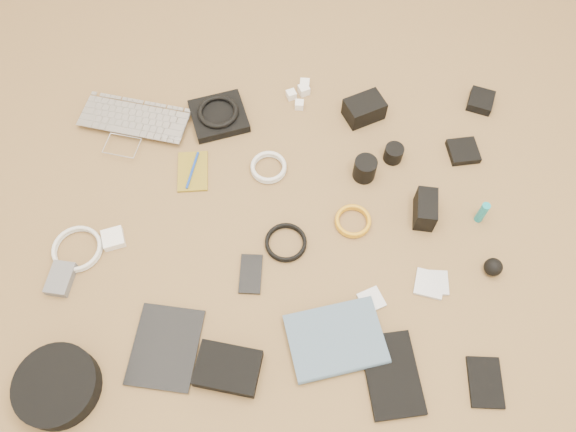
{
  "coord_description": "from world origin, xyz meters",
  "views": [
    {
      "loc": [
        0.01,
        -0.72,
        1.46
      ],
      "look_at": [
        0.05,
        0.04,
        0.02
      ],
      "focal_mm": 35.0,
      "sensor_mm": 36.0,
      "label": 1
    }
  ],
  "objects_px": {
    "tablet": "(166,347)",
    "paperback": "(345,374)",
    "phone": "(251,274)",
    "dslr_camera": "(364,109)",
    "headphone_case": "(57,386)",
    "laptop": "(130,132)"
  },
  "relations": [
    {
      "from": "tablet",
      "to": "paperback",
      "type": "height_order",
      "value": "paperback"
    },
    {
      "from": "phone",
      "to": "paperback",
      "type": "distance_m",
      "value": 0.37
    },
    {
      "from": "phone",
      "to": "tablet",
      "type": "bearing_deg",
      "value": -134.23
    },
    {
      "from": "tablet",
      "to": "phone",
      "type": "distance_m",
      "value": 0.3
    },
    {
      "from": "tablet",
      "to": "dslr_camera",
      "type": "bearing_deg",
      "value": 60.97
    },
    {
      "from": "dslr_camera",
      "to": "tablet",
      "type": "distance_m",
      "value": 0.95
    },
    {
      "from": "dslr_camera",
      "to": "phone",
      "type": "relative_size",
      "value": 1.03
    },
    {
      "from": "headphone_case",
      "to": "paperback",
      "type": "distance_m",
      "value": 0.72
    },
    {
      "from": "tablet",
      "to": "headphone_case",
      "type": "xyz_separation_m",
      "value": [
        -0.26,
        -0.09,
        0.02
      ]
    },
    {
      "from": "dslr_camera",
      "to": "laptop",
      "type": "bearing_deg",
      "value": 160.91
    },
    {
      "from": "laptop",
      "to": "phone",
      "type": "xyz_separation_m",
      "value": [
        0.37,
        -0.5,
        -0.01
      ]
    },
    {
      "from": "paperback",
      "to": "headphone_case",
      "type": "bearing_deg",
      "value": 79.67
    },
    {
      "from": "dslr_camera",
      "to": "headphone_case",
      "type": "relative_size",
      "value": 0.57
    },
    {
      "from": "phone",
      "to": "headphone_case",
      "type": "relative_size",
      "value": 0.56
    },
    {
      "from": "tablet",
      "to": "paperback",
      "type": "distance_m",
      "value": 0.47
    },
    {
      "from": "phone",
      "to": "dslr_camera",
      "type": "bearing_deg",
      "value": 60.26
    },
    {
      "from": "tablet",
      "to": "laptop",
      "type": "bearing_deg",
      "value": 112.48
    },
    {
      "from": "phone",
      "to": "paperback",
      "type": "xyz_separation_m",
      "value": [
        0.24,
        -0.29,
        0.01
      ]
    },
    {
      "from": "dslr_camera",
      "to": "headphone_case",
      "type": "distance_m",
      "value": 1.19
    },
    {
      "from": "laptop",
      "to": "dslr_camera",
      "type": "xyz_separation_m",
      "value": [
        0.75,
        0.04,
        0.02
      ]
    },
    {
      "from": "laptop",
      "to": "headphone_case",
      "type": "relative_size",
      "value": 1.66
    },
    {
      "from": "laptop",
      "to": "headphone_case",
      "type": "bearing_deg",
      "value": -82.72
    }
  ]
}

